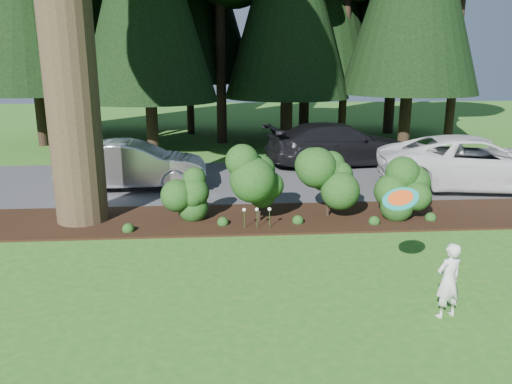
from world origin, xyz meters
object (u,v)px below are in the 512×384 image
(car_silver_wagon, at_px, (133,165))
(frisbee, at_px, (400,199))
(car_dark_suv, at_px, (338,144))
(car_white_suv, at_px, (476,163))
(child, at_px, (448,280))

(car_silver_wagon, height_order, frisbee, frisbee)
(car_dark_suv, bearing_deg, car_silver_wagon, 103.65)
(car_white_suv, distance_m, car_dark_suv, 5.18)
(car_white_suv, distance_m, child, 8.93)
(child, height_order, frisbee, frisbee)
(car_silver_wagon, relative_size, child, 3.68)
(child, bearing_deg, car_dark_suv, -112.71)
(child, relative_size, frisbee, 2.10)
(car_silver_wagon, xyz_separation_m, frisbee, (5.48, -8.17, 1.07))
(car_silver_wagon, bearing_deg, frisbee, -147.97)
(car_white_suv, relative_size, frisbee, 10.10)
(car_white_suv, distance_m, frisbee, 9.03)
(car_silver_wagon, xyz_separation_m, car_white_suv, (10.63, -0.81, 0.08))
(car_white_suv, bearing_deg, car_dark_suv, 50.52)
(car_silver_wagon, height_order, car_dark_suv, car_dark_suv)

